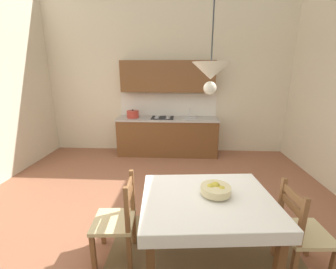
# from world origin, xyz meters

# --- Properties ---
(ground_plane) EXTENTS (6.37, 6.21, 0.10)m
(ground_plane) POSITION_xyz_m (0.00, 0.00, -0.05)
(ground_plane) COLOR #935B42
(wall_back) EXTENTS (6.37, 0.12, 3.96)m
(wall_back) POSITION_xyz_m (0.00, 2.87, 1.98)
(wall_back) COLOR beige
(wall_back) RESTS_ON ground_plane
(area_rug) EXTENTS (2.10, 1.60, 0.01)m
(area_rug) POSITION_xyz_m (0.61, -0.79, 0.00)
(area_rug) COLOR brown
(area_rug) RESTS_ON ground_plane
(kitchen_cabinetry) EXTENTS (2.38, 0.63, 2.20)m
(kitchen_cabinetry) POSITION_xyz_m (0.02, 2.53, 0.86)
(kitchen_cabinetry) COLOR brown
(kitchen_cabinetry) RESTS_ON ground_plane
(dining_table) EXTENTS (1.37, 1.13, 0.75)m
(dining_table) POSITION_xyz_m (0.61, -0.69, 0.63)
(dining_table) COLOR brown
(dining_table) RESTS_ON ground_plane
(dining_chair_window_side) EXTENTS (0.44, 0.44, 0.93)m
(dining_chair_window_side) POSITION_xyz_m (1.52, -0.75, 0.44)
(dining_chair_window_side) COLOR #D1BC89
(dining_chair_window_side) RESTS_ON ground_plane
(dining_chair_tv_side) EXTENTS (0.45, 0.45, 0.93)m
(dining_chair_tv_side) POSITION_xyz_m (-0.32, -0.68, 0.44)
(dining_chair_tv_side) COLOR #D1BC89
(dining_chair_tv_side) RESTS_ON ground_plane
(fruit_bowl) EXTENTS (0.30, 0.30, 0.12)m
(fruit_bowl) POSITION_xyz_m (0.69, -0.63, 0.81)
(fruit_bowl) COLOR beige
(fruit_bowl) RESTS_ON dining_table
(pendant_lamp) EXTENTS (0.32, 0.32, 0.80)m
(pendant_lamp) POSITION_xyz_m (0.57, -0.72, 1.94)
(pendant_lamp) COLOR black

